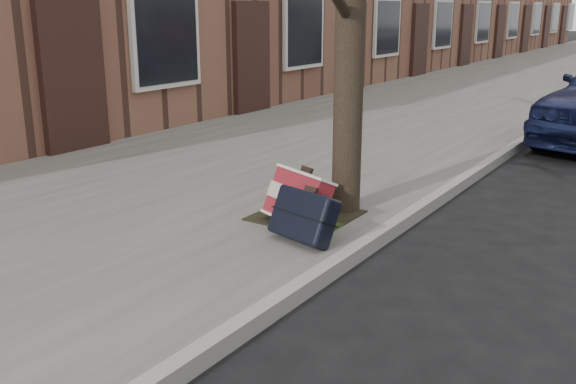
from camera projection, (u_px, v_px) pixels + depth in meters
The scene contains 5 objects.
ground at pixel (479, 341), 3.96m from camera, with size 120.00×120.00×0.00m, color black.
near_sidewalk at pixel (513, 79), 17.95m from camera, with size 5.00×70.00×0.12m, color slate.
dirt_patch at pixel (306, 215), 5.94m from camera, with size 0.85×0.85×0.01m, color black.
suitcase_red at pixel (298, 199), 5.62m from camera, with size 0.64×0.18×0.47m, color maroon.
suitcase_navy at pixel (304, 215), 5.24m from camera, with size 0.58×0.19×0.41m, color black.
Camera 1 is at (0.96, -3.62, 1.98)m, focal length 40.00 mm.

